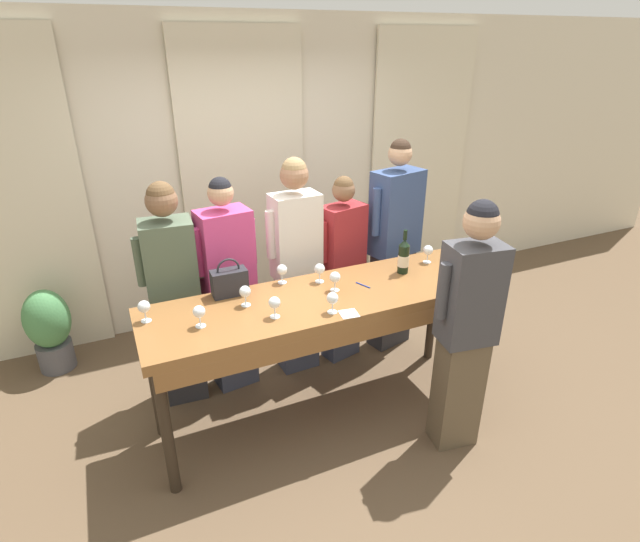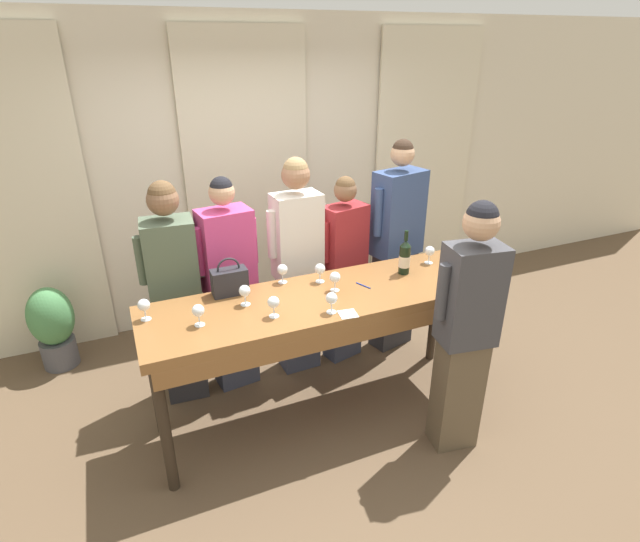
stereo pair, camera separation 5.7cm
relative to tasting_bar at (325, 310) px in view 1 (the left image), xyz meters
name	(u,v)px [view 1 (the left image)]	position (x,y,z in m)	size (l,w,h in m)	color
ground_plane	(324,411)	(0.00, 0.02, -0.89)	(18.00, 18.00, 0.00)	brown
wall_back	(243,175)	(0.00, 1.86, 0.51)	(12.00, 0.06, 2.80)	beige
curtain_panel_left	(7,209)	(-1.95, 1.80, 0.45)	(1.17, 0.03, 2.69)	beige
curtain_panel_center	(245,182)	(0.00, 1.80, 0.45)	(1.17, 0.03, 2.69)	beige
curtain_panel_right	(419,163)	(1.95, 1.80, 0.45)	(1.17, 0.03, 2.69)	beige
tasting_bar	(325,310)	(0.00, 0.00, 0.00)	(2.44, 0.70, 0.99)	brown
wine_bottle	(404,257)	(0.68, 0.11, 0.23)	(0.08, 0.08, 0.33)	black
handbag	(229,282)	(-0.57, 0.29, 0.20)	(0.24, 0.12, 0.26)	#232328
wine_glass_front_left	(332,299)	(-0.05, -0.21, 0.20)	(0.08, 0.08, 0.14)	white
wine_glass_front_mid	(335,278)	(0.10, 0.05, 0.20)	(0.08, 0.08, 0.14)	white
wine_glass_front_right	(282,270)	(-0.19, 0.31, 0.20)	(0.08, 0.08, 0.14)	white
wine_glass_center_left	(199,312)	(-0.85, -0.04, 0.20)	(0.08, 0.08, 0.14)	white
wine_glass_center_mid	(274,303)	(-0.40, -0.12, 0.20)	(0.08, 0.08, 0.14)	white
wine_glass_center_right	(320,269)	(0.06, 0.22, 0.20)	(0.08, 0.08, 0.14)	white
wine_glass_back_left	(428,251)	(0.96, 0.19, 0.20)	(0.08, 0.08, 0.14)	white
wine_glass_back_mid	(144,307)	(-1.14, 0.16, 0.20)	(0.08, 0.08, 0.14)	white
wine_glass_back_right	(245,292)	(-0.52, 0.10, 0.20)	(0.08, 0.08, 0.14)	white
napkin	(349,314)	(0.03, -0.28, 0.10)	(0.13, 0.13, 0.00)	white
pen	(363,285)	(0.31, 0.04, 0.11)	(0.06, 0.12, 0.01)	#193399
guest_olive_jacket	(174,294)	(-0.90, 0.66, 0.00)	(0.47, 0.30, 1.72)	#28282D
guest_pink_top	(229,287)	(-0.50, 0.66, -0.02)	(0.49, 0.29, 1.71)	#383D51
guest_cream_sweater	(296,265)	(0.05, 0.66, 0.05)	(0.48, 0.25, 1.80)	#383D51
guest_striped_shirt	(342,269)	(0.46, 0.66, -0.06)	(0.47, 0.29, 1.62)	#383D51
guest_navy_coat	(394,247)	(0.95, 0.66, 0.06)	(0.53, 0.32, 1.86)	#28282D
host_pouring	(467,326)	(0.70, -0.60, 0.03)	(0.46, 0.29, 1.75)	brown
potted_plant	(49,328)	(-1.84, 1.47, -0.50)	(0.36, 0.36, 0.73)	#4C4C51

